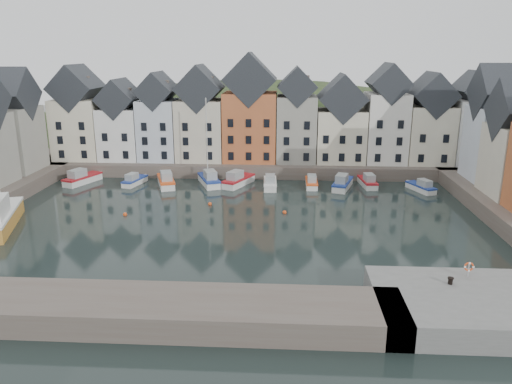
# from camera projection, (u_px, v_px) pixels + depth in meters

# --- Properties ---
(ground) EXTENTS (260.00, 260.00, 0.00)m
(ground) POSITION_uv_depth(u_px,v_px,m) (234.00, 226.00, 58.90)
(ground) COLOR black
(ground) RESTS_ON ground
(far_quay) EXTENTS (90.00, 16.00, 2.00)m
(far_quay) POSITION_uv_depth(u_px,v_px,m) (251.00, 163.00, 87.43)
(far_quay) COLOR brown
(far_quay) RESTS_ON ground
(near_quay) EXTENTS (18.00, 10.00, 2.00)m
(near_quay) POSITION_uv_depth(u_px,v_px,m) (492.00, 307.00, 38.19)
(near_quay) COLOR #60605E
(near_quay) RESTS_ON ground
(near_wall) EXTENTS (50.00, 6.00, 2.00)m
(near_wall) POSITION_uv_depth(u_px,v_px,m) (74.00, 308.00, 38.06)
(near_wall) COLOR brown
(near_wall) RESTS_ON ground
(hillside) EXTENTS (153.60, 70.40, 64.00)m
(hillside) POSITION_uv_depth(u_px,v_px,m) (259.00, 217.00, 117.58)
(hillside) COLOR #23361B
(hillside) RESTS_ON ground
(far_terrace) EXTENTS (72.37, 8.16, 17.78)m
(far_terrace) POSITION_uv_depth(u_px,v_px,m) (269.00, 119.00, 83.18)
(far_terrace) COLOR beige
(far_terrace) RESTS_ON far_quay
(mooring_buoys) EXTENTS (20.50, 5.50, 0.50)m
(mooring_buoys) POSITION_uv_depth(u_px,v_px,m) (207.00, 210.00, 64.20)
(mooring_buoys) COLOR #DE4D1A
(mooring_buoys) RESTS_ON ground
(boat_a) EXTENTS (4.42, 7.10, 2.61)m
(boat_a) POSITION_uv_depth(u_px,v_px,m) (82.00, 179.00, 77.50)
(boat_a) COLOR silver
(boat_a) RESTS_ON ground
(boat_b) EXTENTS (2.92, 5.66, 2.08)m
(boat_b) POSITION_uv_depth(u_px,v_px,m) (134.00, 181.00, 76.85)
(boat_b) COLOR silver
(boat_b) RESTS_ON ground
(boat_c) EXTENTS (4.24, 7.26, 2.66)m
(boat_c) POSITION_uv_depth(u_px,v_px,m) (166.00, 181.00, 75.99)
(boat_c) COLOR silver
(boat_c) RESTS_ON ground
(boat_d) EXTENTS (4.55, 7.33, 13.41)m
(boat_d) POSITION_uv_depth(u_px,v_px,m) (209.00, 179.00, 76.62)
(boat_d) COLOR silver
(boat_d) RESTS_ON ground
(boat_e) EXTENTS (4.83, 7.19, 2.66)m
(boat_e) POSITION_uv_depth(u_px,v_px,m) (238.00, 180.00, 76.33)
(boat_e) COLOR silver
(boat_e) RESTS_ON ground
(boat_f) EXTENTS (2.14, 6.19, 2.35)m
(boat_f) POSITION_uv_depth(u_px,v_px,m) (270.00, 183.00, 75.08)
(boat_f) COLOR silver
(boat_f) RESTS_ON ground
(boat_g) EXTENTS (1.76, 5.58, 2.14)m
(boat_g) POSITION_uv_depth(u_px,v_px,m) (312.00, 183.00, 75.72)
(boat_g) COLOR silver
(boat_g) RESTS_ON ground
(boat_h) EXTENTS (3.93, 6.99, 2.56)m
(boat_h) POSITION_uv_depth(u_px,v_px,m) (342.00, 184.00, 74.61)
(boat_h) COLOR silver
(boat_h) RESTS_ON ground
(boat_i) EXTENTS (2.44, 6.07, 2.27)m
(boat_i) POSITION_uv_depth(u_px,v_px,m) (368.00, 182.00, 75.92)
(boat_i) COLOR silver
(boat_i) RESTS_ON ground
(boat_j) EXTENTS (3.63, 5.66, 2.09)m
(boat_j) POSITION_uv_depth(u_px,v_px,m) (421.00, 187.00, 73.21)
(boat_j) COLOR silver
(boat_j) RESTS_ON ground
(mooring_bollard) EXTENTS (0.48, 0.48, 0.56)m
(mooring_bollard) POSITION_uv_depth(u_px,v_px,m) (450.00, 280.00, 39.70)
(mooring_bollard) COLOR black
(mooring_bollard) RESTS_ON near_quay
(life_ring_post) EXTENTS (0.80, 0.17, 1.30)m
(life_ring_post) POSITION_uv_depth(u_px,v_px,m) (469.00, 267.00, 40.84)
(life_ring_post) COLOR gray
(life_ring_post) RESTS_ON near_quay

